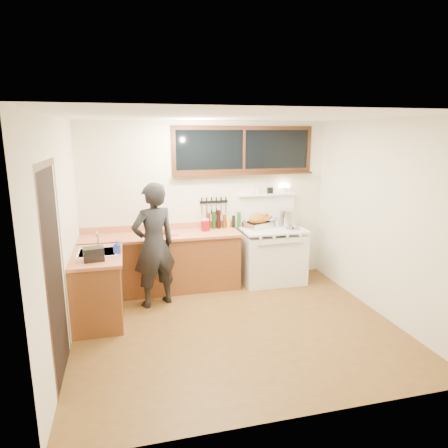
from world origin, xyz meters
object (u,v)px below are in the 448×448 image
object	(u,v)px
man	(154,245)
roast_turkey	(258,222)
vintage_stove	(272,254)
cutting_board	(163,232)

from	to	relation	value
man	roast_turkey	xyz separation A→B (m)	(1.73, 0.57, 0.12)
vintage_stove	man	distance (m)	2.04
vintage_stove	cutting_board	size ratio (longest dim) A/B	3.46
man	vintage_stove	bearing A→B (deg)	13.94
vintage_stove	man	bearing A→B (deg)	-166.06
vintage_stove	man	world-z (taller)	man
vintage_stove	roast_turkey	bearing A→B (deg)	157.34
vintage_stove	cutting_board	xyz separation A→B (m)	(-1.76, -0.02, 0.49)
vintage_stove	roast_turkey	world-z (taller)	vintage_stove
man	cutting_board	size ratio (longest dim) A/B	3.86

